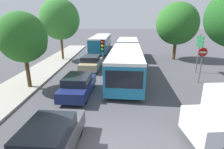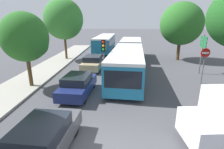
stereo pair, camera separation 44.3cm
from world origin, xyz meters
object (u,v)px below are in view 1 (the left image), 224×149
(tree_left_far, at_px, (60,20))
(queued_car_navy, at_px, (78,85))
(city_bus_rear, at_px, (101,42))
(queued_car_tan, at_px, (91,63))
(no_entry_sign, at_px, (202,60))
(direction_sign_post, at_px, (199,46))
(queued_car_graphite, at_px, (49,141))
(tree_right_mid, at_px, (178,25))
(tree_left_mid, at_px, (24,39))
(articulated_bus, at_px, (127,55))
(traffic_light, at_px, (103,51))

(tree_left_far, bearing_deg, queued_car_navy, -69.22)
(city_bus_rear, bearing_deg, queued_car_tan, -178.39)
(no_entry_sign, bearing_deg, city_bus_rear, -150.06)
(no_entry_sign, xyz_separation_m, direction_sign_post, (1.02, 2.81, 0.69))
(queued_car_graphite, xyz_separation_m, no_entry_sign, (9.14, 8.21, 1.17))
(tree_right_mid, bearing_deg, tree_left_mid, -143.87)
(queued_car_graphite, distance_m, tree_right_mid, 20.03)
(queued_car_navy, distance_m, tree_right_mid, 15.62)
(no_entry_sign, bearing_deg, queued_car_tan, -112.50)
(articulated_bus, height_order, traffic_light, traffic_light)
(articulated_bus, relative_size, tree_left_mid, 3.11)
(articulated_bus, xyz_separation_m, traffic_light, (-2.18, -4.34, 1.07))
(queued_car_tan, xyz_separation_m, direction_sign_post, (10.18, -0.98, 1.84))
(traffic_light, bearing_deg, articulated_bus, 164.74)
(queued_car_graphite, height_order, tree_left_mid, tree_left_mid)
(articulated_bus, xyz_separation_m, city_bus_rear, (-3.48, 11.23, -0.04))
(articulated_bus, distance_m, queued_car_tan, 3.75)
(queued_car_navy, bearing_deg, tree_right_mid, -37.77)
(city_bus_rear, xyz_separation_m, tree_left_mid, (-3.96, -17.01, 2.22))
(articulated_bus, xyz_separation_m, direction_sign_post, (6.55, -1.60, 1.14))
(city_bus_rear, xyz_separation_m, tree_left_far, (-4.29, -7.47, 3.43))
(queued_car_navy, xyz_separation_m, traffic_light, (1.50, 2.68, 1.79))
(traffic_light, bearing_deg, tree_right_mid, 146.66)
(articulated_bus, relative_size, direction_sign_post, 4.68)
(tree_left_far, distance_m, tree_right_mid, 14.22)
(queued_car_tan, height_order, tree_left_mid, tree_left_mid)
(city_bus_rear, distance_m, tree_left_mid, 17.61)
(queued_car_navy, xyz_separation_m, queued_car_tan, (0.05, 6.40, 0.02))
(articulated_bus, distance_m, direction_sign_post, 6.83)
(direction_sign_post, bearing_deg, tree_right_mid, -85.44)
(direction_sign_post, relative_size, tree_left_mid, 0.66)
(queued_car_navy, distance_m, tree_left_mid, 4.91)
(queued_car_tan, relative_size, tree_right_mid, 0.61)
(traffic_light, distance_m, direction_sign_post, 9.15)
(no_entry_sign, bearing_deg, traffic_light, -90.54)
(queued_car_graphite, height_order, traffic_light, traffic_light)
(traffic_light, bearing_deg, queued_car_tan, -147.30)
(queued_car_navy, xyz_separation_m, no_entry_sign, (9.21, 2.61, 1.17))
(tree_left_mid, height_order, tree_left_far, tree_left_far)
(queued_car_graphite, xyz_separation_m, tree_left_mid, (-3.84, 6.84, 2.91))
(city_bus_rear, height_order, queued_car_tan, city_bus_rear)
(queued_car_tan, relative_size, no_entry_sign, 1.50)
(queued_car_tan, relative_size, tree_left_far, 0.58)
(no_entry_sign, bearing_deg, direction_sign_post, 160.11)
(queued_car_graphite, bearing_deg, no_entry_sign, -44.20)
(traffic_light, xyz_separation_m, tree_right_mid, (8.60, 8.68, 1.78))
(traffic_light, bearing_deg, queued_car_graphite, 1.62)
(no_entry_sign, bearing_deg, articulated_bus, -128.63)
(city_bus_rear, distance_m, queued_car_graphite, 23.87)
(articulated_bus, bearing_deg, queued_car_tan, -75.32)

